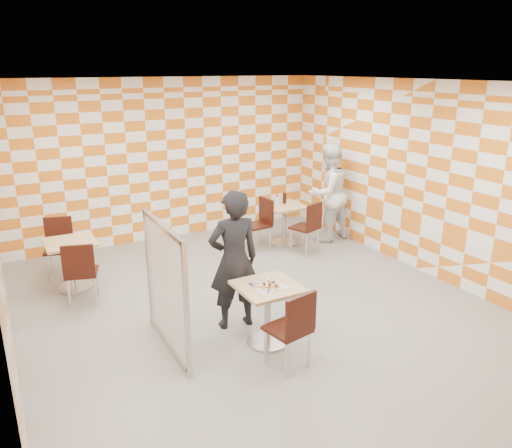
{
  "coord_description": "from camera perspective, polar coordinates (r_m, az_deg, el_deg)",
  "views": [
    {
      "loc": [
        -2.95,
        -5.43,
        3.18
      ],
      "look_at": [
        0.1,
        0.2,
        1.15
      ],
      "focal_mm": 35.0,
      "sensor_mm": 36.0,
      "label": 1
    }
  ],
  "objects": [
    {
      "name": "main_table",
      "position": [
        5.94,
        1.36,
        -9.14
      ],
      "size": [
        0.7,
        0.7,
        0.75
      ],
      "color": "tan",
      "rests_on": "ground"
    },
    {
      "name": "soda_bottle",
      "position": [
        9.24,
        3.28,
        2.98
      ],
      "size": [
        0.07,
        0.07,
        0.23
      ],
      "color": "black",
      "rests_on": "second_table"
    },
    {
      "name": "sport_bottle",
      "position": [
        9.14,
        2.43,
        2.73
      ],
      "size": [
        0.06,
        0.06,
        0.2
      ],
      "color": "white",
      "rests_on": "second_table"
    },
    {
      "name": "room_shell",
      "position": [
        6.87,
        -2.1,
        3.42
      ],
      "size": [
        7.0,
        7.0,
        7.0
      ],
      "color": "gray",
      "rests_on": "ground"
    },
    {
      "name": "chair_second_side",
      "position": [
        8.98,
        0.61,
        0.52
      ],
      "size": [
        0.46,
        0.46,
        0.92
      ],
      "color": "black",
      "rests_on": "ground"
    },
    {
      "name": "chair_main_front",
      "position": [
        5.45,
        4.32,
        -11.39
      ],
      "size": [
        0.49,
        0.5,
        0.92
      ],
      "color": "black",
      "rests_on": "ground"
    },
    {
      "name": "chair_empty_near",
      "position": [
        7.23,
        -19.44,
        -4.84
      ],
      "size": [
        0.52,
        0.53,
        0.92
      ],
      "color": "black",
      "rests_on": "ground"
    },
    {
      "name": "second_table",
      "position": [
        9.22,
        3.24,
        0.73
      ],
      "size": [
        0.7,
        0.7,
        0.75
      ],
      "color": "tan",
      "rests_on": "ground"
    },
    {
      "name": "chair_second_front",
      "position": [
        8.79,
        6.07,
        0.05
      ],
      "size": [
        0.54,
        0.55,
        0.92
      ],
      "color": "black",
      "rests_on": "ground"
    },
    {
      "name": "man_white",
      "position": [
        9.43,
        8.24,
        3.55
      ],
      "size": [
        0.99,
        0.83,
        1.84
      ],
      "primitive_type": "imported",
      "rotation": [
        0.0,
        0.0,
        3.3
      ],
      "color": "white",
      "rests_on": "ground"
    },
    {
      "name": "chair_empty_far",
      "position": [
        8.43,
        -21.59,
        -1.91
      ],
      "size": [
        0.51,
        0.52,
        0.92
      ],
      "color": "black",
      "rests_on": "ground"
    },
    {
      "name": "pizza_on_foil",
      "position": [
        5.82,
        1.45,
        -6.93
      ],
      "size": [
        0.4,
        0.4,
        0.04
      ],
      "color": "silver",
      "rests_on": "main_table"
    },
    {
      "name": "partition",
      "position": [
        5.78,
        -10.25,
        -7.13
      ],
      "size": [
        0.08,
        1.38,
        1.55
      ],
      "color": "white",
      "rests_on": "ground"
    },
    {
      "name": "man_dark",
      "position": [
        6.18,
        -2.55,
        -4.15
      ],
      "size": [
        0.69,
        0.49,
        1.79
      ],
      "primitive_type": "imported",
      "rotation": [
        0.0,
        0.0,
        3.04
      ],
      "color": "black",
      "rests_on": "ground"
    },
    {
      "name": "empty_table",
      "position": [
        7.83,
        -20.3,
        -3.5
      ],
      "size": [
        0.7,
        0.7,
        0.75
      ],
      "color": "tan",
      "rests_on": "ground"
    }
  ]
}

